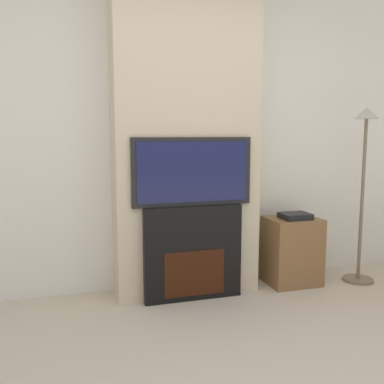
# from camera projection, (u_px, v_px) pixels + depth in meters

# --- Properties ---
(wall_back) EXTENTS (6.00, 0.06, 2.70)m
(wall_back) POSITION_uv_depth(u_px,v_px,m) (179.00, 131.00, 3.67)
(wall_back) COLOR silver
(wall_back) RESTS_ON ground_plane
(chimney_breast) EXTENTS (1.18, 0.36, 2.70)m
(chimney_breast) POSITION_uv_depth(u_px,v_px,m) (186.00, 131.00, 3.47)
(chimney_breast) COLOR beige
(chimney_breast) RESTS_ON ground_plane
(fireplace) EXTENTS (0.80, 0.15, 0.76)m
(fireplace) POSITION_uv_depth(u_px,v_px,m) (192.00, 253.00, 3.43)
(fireplace) COLOR black
(fireplace) RESTS_ON ground_plane
(television) EXTENTS (0.96, 0.07, 0.54)m
(television) POSITION_uv_depth(u_px,v_px,m) (192.00, 172.00, 3.34)
(television) COLOR black
(television) RESTS_ON fireplace
(floor_lamp) EXTENTS (0.27, 0.27, 1.55)m
(floor_lamp) POSITION_uv_depth(u_px,v_px,m) (364.00, 172.00, 3.75)
(floor_lamp) COLOR #726651
(floor_lamp) RESTS_ON ground_plane
(media_stand) EXTENTS (0.45, 0.37, 0.64)m
(media_stand) POSITION_uv_depth(u_px,v_px,m) (292.00, 250.00, 3.79)
(media_stand) COLOR brown
(media_stand) RESTS_ON ground_plane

